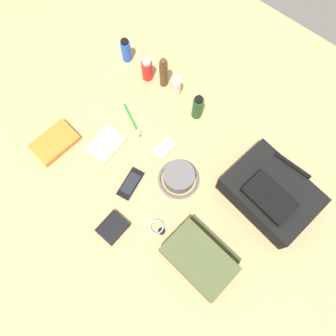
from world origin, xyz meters
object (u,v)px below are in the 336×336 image
(cologne_bottle, at_px, (164,73))
(wristwatch, at_px, (157,228))
(wallet, at_px, (113,228))
(notepad, at_px, (106,144))
(toiletry_pouch, at_px, (200,259))
(toothbrush, at_px, (133,122))
(deodorant_spray, at_px, (126,50))
(media_player, at_px, (165,148))
(bucket_hat, at_px, (179,177))
(lotion_bottle, at_px, (176,86))
(backpack, at_px, (271,193))
(paperback_novel, at_px, (55,143))
(shampoo_bottle, at_px, (198,107))
(sunscreen_spray, at_px, (147,70))
(cell_phone, at_px, (131,184))

(cologne_bottle, distance_m, wristwatch, 0.67)
(wallet, distance_m, notepad, 0.36)
(toiletry_pouch, distance_m, toothbrush, 0.65)
(deodorant_spray, relative_size, media_player, 1.45)
(bucket_hat, xyz_separation_m, lotion_bottle, (-0.27, 0.32, 0.02))
(backpack, xyz_separation_m, notepad, (-0.67, -0.25, -0.05))
(backpack, distance_m, paperback_novel, 0.92)
(backpack, relative_size, wristwatch, 5.31)
(shampoo_bottle, distance_m, notepad, 0.42)
(paperback_novel, distance_m, wallet, 0.45)
(shampoo_bottle, height_order, notepad, shampoo_bottle)
(bucket_hat, height_order, paperback_novel, bucket_hat)
(paperback_novel, relative_size, media_player, 2.28)
(toiletry_pouch, relative_size, wristwatch, 3.90)
(cologne_bottle, relative_size, media_player, 1.94)
(toiletry_pouch, bearing_deg, cologne_bottle, 139.26)
(backpack, distance_m, deodorant_spray, 0.90)
(paperback_novel, bearing_deg, toothbrush, 56.57)
(sunscreen_spray, bearing_deg, shampoo_bottle, -2.28)
(toothbrush, bearing_deg, backpack, 8.07)
(lotion_bottle, height_order, toothbrush, lotion_bottle)
(lotion_bottle, bearing_deg, wallet, -73.11)
(cologne_bottle, height_order, toothbrush, cologne_bottle)
(toiletry_pouch, xyz_separation_m, lotion_bottle, (-0.53, 0.52, 0.01))
(toiletry_pouch, distance_m, media_player, 0.48)
(backpack, xyz_separation_m, cell_phone, (-0.47, -0.31, -0.05))
(backpack, height_order, cell_phone, backpack)
(toiletry_pouch, distance_m, notepad, 0.62)
(toiletry_pouch, xyz_separation_m, cell_phone, (-0.40, 0.06, -0.04))
(bucket_hat, bearing_deg, shampoo_bottle, 114.11)
(cologne_bottle, bearing_deg, wallet, -67.26)
(paperback_novel, height_order, wallet, paperback_novel)
(cologne_bottle, height_order, notepad, cologne_bottle)
(cologne_bottle, bearing_deg, lotion_bottle, -0.85)
(lotion_bottle, height_order, media_player, lotion_bottle)
(toiletry_pouch, relative_size, notepad, 1.85)
(cologne_bottle, height_order, lotion_bottle, cologne_bottle)
(cell_phone, height_order, wristwatch, cell_phone)
(cell_phone, xyz_separation_m, toothbrush, (-0.18, 0.22, 0.00))
(toiletry_pouch, xyz_separation_m, paperback_novel, (-0.77, -0.01, -0.03))
(wristwatch, bearing_deg, notepad, 161.46)
(sunscreen_spray, height_order, toothbrush, sunscreen_spray)
(sunscreen_spray, xyz_separation_m, cell_phone, (0.28, -0.44, -0.05))
(paperback_novel, bearing_deg, notepad, 37.88)
(backpack, relative_size, cell_phone, 2.65)
(shampoo_bottle, bearing_deg, deodorant_spray, 176.34)
(deodorant_spray, bearing_deg, media_player, -29.60)
(backpack, distance_m, sunscreen_spray, 0.76)
(sunscreen_spray, bearing_deg, notepad, -77.36)
(cell_phone, bearing_deg, media_player, 87.95)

